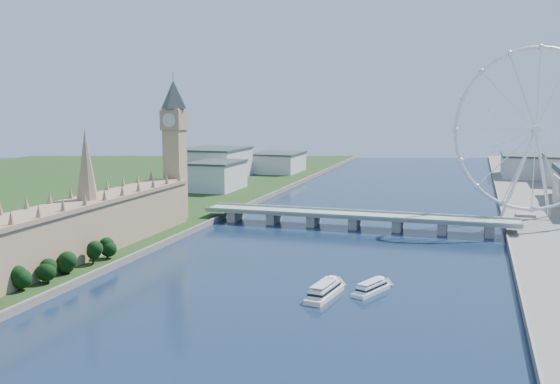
% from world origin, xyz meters
% --- Properties ---
extents(parliament_range, '(24.00, 200.00, 70.00)m').
position_xyz_m(parliament_range, '(-128.00, 170.00, 18.48)').
color(parliament_range, tan).
rests_on(parliament_range, ground).
extents(big_ben, '(20.02, 20.02, 110.00)m').
position_xyz_m(big_ben, '(-128.00, 278.00, 66.57)').
color(big_ben, tan).
rests_on(big_ben, ground).
extents(westminster_bridge, '(220.00, 22.00, 9.50)m').
position_xyz_m(westminster_bridge, '(0.00, 300.00, 6.63)').
color(westminster_bridge, gray).
rests_on(westminster_bridge, ground).
extents(london_eye, '(113.60, 39.12, 124.30)m').
position_xyz_m(london_eye, '(119.98, 355.08, 67.52)').
color(london_eye, silver).
rests_on(london_eye, ground).
extents(city_skyline, '(505.00, 280.00, 32.00)m').
position_xyz_m(city_skyline, '(39.22, 560.08, 16.96)').
color(city_skyline, beige).
rests_on(city_skyline, ground).
extents(tour_boat_near, '(13.26, 33.77, 7.30)m').
position_xyz_m(tour_boat_near, '(16.24, 138.28, 0.00)').
color(tour_boat_near, '#EFE9CA').
rests_on(tour_boat_near, ground).
extents(tour_boat_far, '(16.70, 28.03, 6.03)m').
position_xyz_m(tour_boat_far, '(35.46, 151.01, 0.00)').
color(tour_boat_far, white).
rests_on(tour_boat_far, ground).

